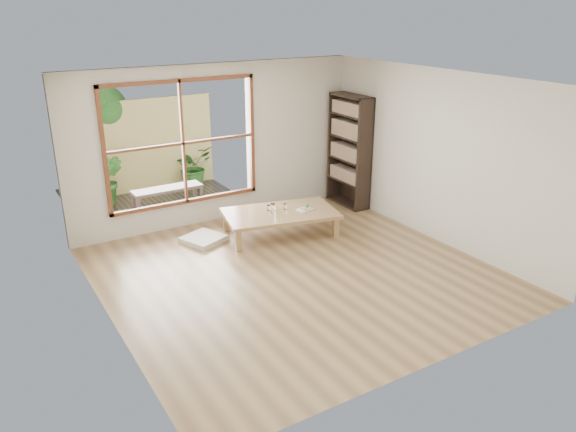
% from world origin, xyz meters
% --- Properties ---
extents(ground, '(5.00, 5.00, 0.00)m').
position_xyz_m(ground, '(0.00, 0.00, 0.00)').
color(ground, '#A38351').
rests_on(ground, ground).
extents(low_table, '(1.93, 1.35, 0.38)m').
position_xyz_m(low_table, '(0.52, 1.30, 0.34)').
color(low_table, tan).
rests_on(low_table, ground).
extents(floor_cushion, '(0.73, 0.73, 0.08)m').
position_xyz_m(floor_cushion, '(-0.65, 1.67, 0.04)').
color(floor_cushion, white).
rests_on(floor_cushion, ground).
extents(bookshelf, '(0.32, 0.90, 1.99)m').
position_xyz_m(bookshelf, '(2.32, 1.90, 1.00)').
color(bookshelf, black).
rests_on(bookshelf, ground).
extents(glass_tall, '(0.08, 0.08, 0.15)m').
position_xyz_m(glass_tall, '(0.38, 1.27, 0.46)').
color(glass_tall, silver).
rests_on(glass_tall, low_table).
extents(glass_mid, '(0.06, 0.06, 0.09)m').
position_xyz_m(glass_mid, '(0.65, 1.36, 0.43)').
color(glass_mid, silver).
rests_on(glass_mid, low_table).
extents(glass_short, '(0.06, 0.06, 0.08)m').
position_xyz_m(glass_short, '(0.49, 1.49, 0.42)').
color(glass_short, silver).
rests_on(glass_short, low_table).
extents(glass_small, '(0.07, 0.07, 0.09)m').
position_xyz_m(glass_small, '(0.40, 1.44, 0.43)').
color(glass_small, silver).
rests_on(glass_small, low_table).
extents(food_tray, '(0.28, 0.22, 0.08)m').
position_xyz_m(food_tray, '(0.91, 1.17, 0.40)').
color(food_tray, white).
rests_on(food_tray, low_table).
extents(deck, '(2.80, 2.00, 0.05)m').
position_xyz_m(deck, '(-0.60, 3.56, 0.00)').
color(deck, '#362D27').
rests_on(deck, ground).
extents(garden_bench, '(1.24, 0.37, 0.39)m').
position_xyz_m(garden_bench, '(-0.61, 3.31, 0.36)').
color(garden_bench, black).
rests_on(garden_bench, deck).
extents(bamboo_fence, '(2.80, 0.06, 1.80)m').
position_xyz_m(bamboo_fence, '(-0.60, 4.56, 0.90)').
color(bamboo_fence, '#D0BE6A').
rests_on(bamboo_fence, ground).
extents(shrub_right, '(0.89, 0.84, 0.80)m').
position_xyz_m(shrub_right, '(0.31, 4.33, 0.42)').
color(shrub_right, '#2F6425').
rests_on(shrub_right, deck).
extents(shrub_left, '(0.64, 0.58, 0.94)m').
position_xyz_m(shrub_left, '(-1.44, 4.04, 0.49)').
color(shrub_left, '#2F6425').
rests_on(shrub_left, deck).
extents(garden_tree, '(1.04, 0.85, 2.22)m').
position_xyz_m(garden_tree, '(-1.28, 4.86, 1.63)').
color(garden_tree, '#4C3D2D').
rests_on(garden_tree, ground).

